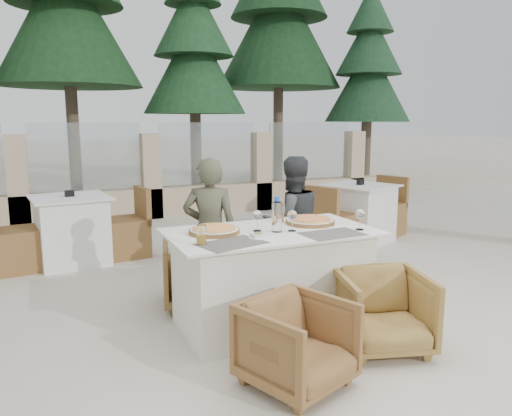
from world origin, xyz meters
name	(u,v)px	position (x,y,z in m)	size (l,w,h in m)	color
ground	(278,322)	(0.00, 0.00, 0.00)	(80.00, 80.00, 0.00)	beige
sand_patch	(94,169)	(0.00, 14.00, 0.01)	(30.00, 16.00, 0.01)	beige
perimeter_wall_far	(151,170)	(0.00, 4.80, 0.80)	(10.00, 0.34, 1.60)	#CAAE8E
pine_mid_left	(67,36)	(-1.00, 7.50, 3.25)	(2.86, 2.86, 6.50)	#1B401D
pine_centre	(194,78)	(1.50, 7.20, 2.50)	(2.20, 2.20, 5.00)	#1F4A26
pine_mid_right	(279,45)	(3.80, 7.80, 3.40)	(2.99, 2.99, 6.80)	#183B1D
pine_far_right	(368,93)	(5.50, 6.50, 2.25)	(1.98, 1.98, 4.50)	#1E4427
dining_table	(271,278)	(-0.08, -0.03, 0.39)	(1.60, 0.90, 0.77)	white
placemat_near_left	(232,243)	(-0.51, -0.29, 0.77)	(0.45, 0.30, 0.00)	#5F5B51
placemat_near_right	(332,234)	(0.29, -0.31, 0.77)	(0.45, 0.30, 0.00)	#625B54
pizza_left	(214,230)	(-0.51, 0.07, 0.79)	(0.38, 0.38, 0.05)	orange
pizza_right	(310,221)	(0.33, 0.09, 0.80)	(0.40, 0.40, 0.05)	#C8441B
water_bottle	(277,214)	(-0.06, -0.07, 0.91)	(0.08, 0.08, 0.27)	#A9C8DE
wine_glass_centre	(257,219)	(-0.19, 0.00, 0.86)	(0.08, 0.08, 0.18)	white
wine_glass_near	(292,219)	(0.06, -0.10, 0.86)	(0.08, 0.08, 0.18)	silver
wine_glass_corner	(360,218)	(0.57, -0.27, 0.86)	(0.08, 0.08, 0.18)	white
beer_glass_left	(201,235)	(-0.71, -0.23, 0.84)	(0.07, 0.07, 0.14)	gold
beer_glass_right	(279,213)	(0.13, 0.25, 0.84)	(0.07, 0.07, 0.15)	orange
olive_dish	(259,235)	(-0.27, -0.22, 0.79)	(0.11, 0.11, 0.04)	white
armchair_far_left	(199,273)	(-0.47, 0.65, 0.28)	(0.61, 0.62, 0.57)	brown
armchair_far_right	(286,264)	(0.38, 0.61, 0.28)	(0.59, 0.61, 0.56)	olive
armchair_near_left	(297,344)	(-0.33, -0.93, 0.27)	(0.58, 0.60, 0.54)	brown
armchair_near_right	(383,311)	(0.47, -0.72, 0.28)	(0.60, 0.62, 0.56)	olive
diner_left	(210,231)	(-0.36, 0.64, 0.65)	(0.48, 0.31, 1.30)	#4C4C37
diner_right	(292,224)	(0.47, 0.68, 0.64)	(0.62, 0.49, 1.29)	#393C3F
bg_table_a	(72,230)	(-1.40, 2.46, 0.39)	(1.64, 0.82, 0.77)	white
bg_table_b	(359,213)	(2.19, 2.02, 0.39)	(1.64, 0.82, 0.77)	silver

